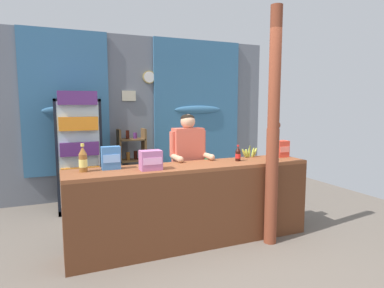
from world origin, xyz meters
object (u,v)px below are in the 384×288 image
at_px(drink_fridge, 78,146).
at_px(soda_bottle_iced_tea, 83,160).
at_px(bottle_shelf_rack, 132,162).
at_px(snack_box_wafer, 151,160).
at_px(soda_bottle_cola, 238,154).
at_px(snack_box_crackers, 281,149).
at_px(timber_post, 273,134).
at_px(stall_counter, 197,198).
at_px(snack_box_biscuit, 111,158).
at_px(soda_bottle_orange_soda, 269,153).
at_px(plastic_lawn_chair, 197,176).
at_px(banana_bunch, 250,153).
at_px(shopkeeper, 188,158).

height_order(drink_fridge, soda_bottle_iced_tea, drink_fridge).
height_order(bottle_shelf_rack, soda_bottle_iced_tea, soda_bottle_iced_tea).
xyz_separation_m(drink_fridge, snack_box_wafer, (0.61, -1.96, 0.05)).
xyz_separation_m(soda_bottle_cola, snack_box_crackers, (0.71, 0.05, 0.02)).
bearing_deg(timber_post, stall_counter, 163.62).
height_order(snack_box_wafer, snack_box_biscuit, snack_box_biscuit).
height_order(drink_fridge, bottle_shelf_rack, drink_fridge).
height_order(soda_bottle_orange_soda, snack_box_wafer, soda_bottle_orange_soda).
bearing_deg(plastic_lawn_chair, stall_counter, -113.83).
distance_m(bottle_shelf_rack, banana_bunch, 2.31).
distance_m(stall_counter, snack_box_crackers, 1.42).
bearing_deg(timber_post, bottle_shelf_rack, 113.42).
distance_m(bottle_shelf_rack, snack_box_wafer, 2.32).
distance_m(soda_bottle_iced_tea, snack_box_crackers, 2.55).
xyz_separation_m(soda_bottle_iced_tea, snack_box_wafer, (0.68, -0.18, -0.02)).
distance_m(soda_bottle_orange_soda, banana_bunch, 0.33).
height_order(timber_post, soda_bottle_cola, timber_post).
height_order(soda_bottle_iced_tea, banana_bunch, soda_bottle_iced_tea).
bearing_deg(plastic_lawn_chair, snack_box_wafer, -129.52).
xyz_separation_m(drink_fridge, snack_box_crackers, (2.47, -1.79, 0.05)).
bearing_deg(timber_post, plastic_lawn_chair, 97.35).
relative_size(drink_fridge, shopkeeper, 1.21).
xyz_separation_m(drink_fridge, snack_box_biscuit, (0.22, -1.76, 0.07)).
bearing_deg(shopkeeper, banana_bunch, -17.57).
relative_size(bottle_shelf_rack, banana_bunch, 4.57).
relative_size(stall_counter, bottle_shelf_rack, 2.36).
xyz_separation_m(timber_post, drink_fridge, (-2.00, 2.23, -0.31)).
relative_size(soda_bottle_cola, snack_box_biscuit, 0.80).
xyz_separation_m(stall_counter, snack_box_wafer, (-0.54, 0.01, 0.48)).
height_order(stall_counter, snack_box_crackers, snack_box_crackers).
relative_size(stall_counter, soda_bottle_orange_soda, 13.46).
distance_m(shopkeeper, snack_box_wafer, 0.86).
bearing_deg(soda_bottle_orange_soda, snack_box_biscuit, 173.61).
bearing_deg(banana_bunch, soda_bottle_cola, -148.07).
xyz_separation_m(drink_fridge, shopkeeper, (1.27, -1.41, -0.05)).
bearing_deg(banana_bunch, snack_box_biscuit, -176.88).
distance_m(shopkeeper, snack_box_biscuit, 1.11).
distance_m(plastic_lawn_chair, snack_box_biscuit, 2.07).
relative_size(bottle_shelf_rack, snack_box_wafer, 5.36).
height_order(soda_bottle_iced_tea, snack_box_wafer, soda_bottle_iced_tea).
bearing_deg(soda_bottle_orange_soda, plastic_lawn_chair, 103.97).
bearing_deg(timber_post, soda_bottle_iced_tea, 168.00).
height_order(bottle_shelf_rack, banana_bunch, bottle_shelf_rack).
bearing_deg(stall_counter, banana_bunch, 19.07).
xyz_separation_m(soda_bottle_iced_tea, snack_box_biscuit, (0.29, 0.02, -0.00)).
bearing_deg(soda_bottle_orange_soda, shopkeeper, 147.16).
bearing_deg(soda_bottle_iced_tea, soda_bottle_cola, -1.72).
xyz_separation_m(stall_counter, soda_bottle_cola, (0.62, 0.13, 0.46)).
bearing_deg(soda_bottle_orange_soda, bottle_shelf_rack, 118.45).
xyz_separation_m(bottle_shelf_rack, banana_bunch, (1.15, -1.97, 0.37)).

